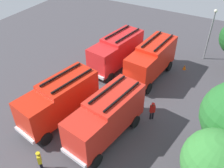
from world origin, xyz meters
TOP-DOWN VIEW (x-y plane):
  - ground_plane at (0.00, 0.00)m, footprint 50.01×50.01m
  - fire_truck_0 at (-4.65, -2.06)m, footprint 7.48×3.62m
  - fire_truck_1 at (4.86, -2.25)m, footprint 7.52×3.79m
  - fire_truck_2 at (-4.89, 1.92)m, footprint 7.39×3.29m
  - fire_truck_3 at (4.67, 2.14)m, footprint 7.49×3.63m
  - firefighter_0 at (9.63, -0.26)m, footprint 0.46×0.47m
  - firefighter_1 at (1.10, 4.58)m, footprint 0.46×0.47m
  - tree_2 at (6.40, 10.04)m, footprint 3.75×3.75m
  - traffic_cone_0 at (2.11, -0.06)m, footprint 0.39×0.39m
  - traffic_cone_1 at (-8.09, 4.83)m, footprint 0.39×0.39m
  - lamppost at (-11.56, 6.19)m, footprint 0.36×0.36m

SIDE VIEW (x-z plane):
  - ground_plane at x=0.00m, z-range 0.00..0.00m
  - traffic_cone_1 at x=-8.09m, z-range 0.00..0.55m
  - traffic_cone_0 at x=2.11m, z-range 0.00..0.55m
  - firefighter_1 at x=1.10m, z-range 0.11..1.87m
  - firefighter_0 at x=9.63m, z-range 0.12..1.92m
  - fire_truck_0 at x=-4.65m, z-range 0.21..4.09m
  - fire_truck_1 at x=4.86m, z-range 0.21..4.09m
  - fire_truck_2 at x=-4.89m, z-range 0.21..4.09m
  - fire_truck_3 at x=4.67m, z-range 0.21..4.09m
  - lamppost at x=-11.56m, z-range 0.55..6.63m
  - tree_2 at x=6.40m, z-range 1.01..6.82m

